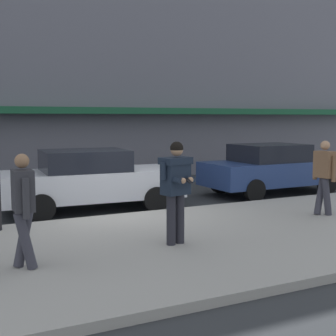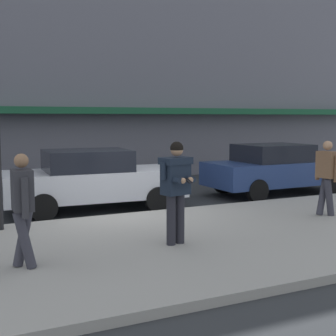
# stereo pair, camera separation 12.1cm
# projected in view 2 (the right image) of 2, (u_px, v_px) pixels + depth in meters

# --- Properties ---
(ground_plane) EXTENTS (80.00, 80.00, 0.00)m
(ground_plane) POSITION_uv_depth(u_px,v_px,m) (117.00, 218.00, 11.01)
(ground_plane) COLOR #2B2D30
(sidewalk) EXTENTS (32.00, 5.30, 0.14)m
(sidewalk) POSITION_uv_depth(u_px,v_px,m) (216.00, 238.00, 8.87)
(sidewalk) COLOR #99968E
(sidewalk) RESTS_ON ground
(curb_paint_line) EXTENTS (28.00, 0.12, 0.01)m
(curb_paint_line) POSITION_uv_depth(u_px,v_px,m) (154.00, 214.00, 11.48)
(curb_paint_line) COLOR silver
(curb_paint_line) RESTS_ON ground
(storefront_facade) EXTENTS (28.00, 4.70, 13.43)m
(storefront_facade) POSITION_uv_depth(u_px,v_px,m) (67.00, 6.00, 18.33)
(storefront_facade) COLOR slate
(storefront_facade) RESTS_ON ground
(parked_sedan_mid) EXTENTS (4.59, 2.11, 1.54)m
(parked_sedan_mid) POSITION_uv_depth(u_px,v_px,m) (93.00, 179.00, 11.88)
(parked_sedan_mid) COLOR silver
(parked_sedan_mid) RESTS_ON ground
(parked_sedan_far) EXTENTS (4.54, 2.00, 1.54)m
(parked_sedan_far) POSITION_uv_depth(u_px,v_px,m) (276.00, 169.00, 14.36)
(parked_sedan_far) COLOR navy
(parked_sedan_far) RESTS_ON ground
(man_texting_on_phone) EXTENTS (0.64, 0.63, 1.81)m
(man_texting_on_phone) POSITION_uv_depth(u_px,v_px,m) (176.00, 181.00, 8.10)
(man_texting_on_phone) COLOR #23232B
(man_texting_on_phone) RESTS_ON sidewalk
(pedestrian_with_bag) EXTENTS (0.33, 0.72, 1.70)m
(pedestrian_with_bag) POSITION_uv_depth(u_px,v_px,m) (23.00, 203.00, 6.85)
(pedestrian_with_bag) COLOR #33333D
(pedestrian_with_bag) RESTS_ON sidewalk
(pedestrian_dark_coat) EXTENTS (0.37, 0.59, 1.70)m
(pedestrian_dark_coat) POSITION_uv_depth(u_px,v_px,m) (327.00, 173.00, 10.52)
(pedestrian_dark_coat) COLOR #33333D
(pedestrian_dark_coat) RESTS_ON sidewalk
(parking_meter) EXTENTS (0.12, 0.18, 1.27)m
(parking_meter) POSITION_uv_depth(u_px,v_px,m) (328.00, 168.00, 12.92)
(parking_meter) COLOR #4C4C51
(parking_meter) RESTS_ON sidewalk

